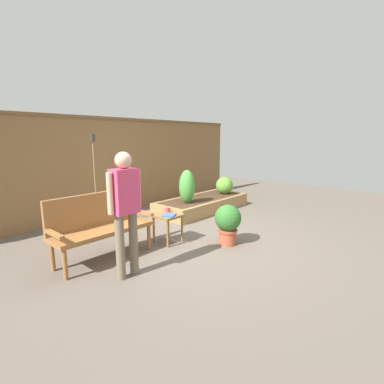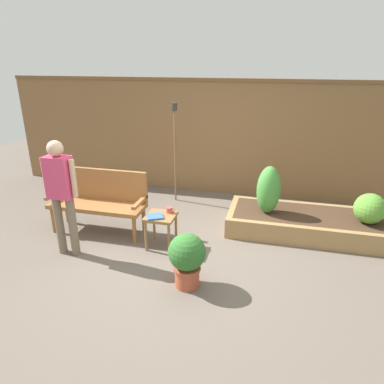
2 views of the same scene
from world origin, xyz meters
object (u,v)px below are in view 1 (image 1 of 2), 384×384
at_px(side_table, 168,219).
at_px(tiki_torch, 94,165).
at_px(book_on_table, 169,215).
at_px(garden_bench, 100,221).
at_px(potted_boxwood, 228,222).
at_px(cup_on_table, 167,210).
at_px(person_by_bench, 125,204).
at_px(shrub_near_bench, 187,187).
at_px(shrub_far_corner, 224,185).

bearing_deg(side_table, tiki_torch, 100.03).
bearing_deg(book_on_table, side_table, 29.66).
distance_m(garden_bench, potted_boxwood, 1.97).
bearing_deg(tiki_torch, cup_on_table, -76.05).
distance_m(tiki_torch, person_by_bench, 2.35).
distance_m(garden_bench, shrub_near_bench, 2.53).
xyz_separation_m(garden_bench, side_table, (1.07, -0.28, -0.15)).
height_order(book_on_table, shrub_far_corner, shrub_far_corner).
relative_size(shrub_near_bench, person_by_bench, 0.47).
xyz_separation_m(side_table, shrub_far_corner, (2.80, 0.85, 0.12)).
bearing_deg(tiki_torch, side_table, -79.97).
bearing_deg(side_table, potted_boxwood, -53.56).
relative_size(book_on_table, tiki_torch, 0.12).
height_order(potted_boxwood, person_by_bench, person_by_bench).
xyz_separation_m(book_on_table, tiki_torch, (-0.25, 1.77, 0.72)).
bearing_deg(shrub_far_corner, person_by_bench, -161.36).
bearing_deg(shrub_near_bench, side_table, -148.59).
relative_size(shrub_far_corner, person_by_bench, 0.28).
bearing_deg(cup_on_table, tiki_torch, 103.95).
height_order(shrub_near_bench, shrub_far_corner, shrub_near_bench).
distance_m(garden_bench, person_by_bench, 0.86).
distance_m(book_on_table, person_by_bench, 1.25).
bearing_deg(side_table, garden_bench, 165.28).
bearing_deg(person_by_bench, garden_bench, 83.19).
xyz_separation_m(side_table, book_on_table, (-0.05, -0.08, 0.10)).
xyz_separation_m(potted_boxwood, shrub_near_bench, (0.81, 1.64, 0.28)).
relative_size(garden_bench, cup_on_table, 12.07).
bearing_deg(potted_boxwood, garden_bench, 147.01).
bearing_deg(book_on_table, person_by_bench, 171.96).
bearing_deg(book_on_table, shrub_far_corner, -9.80).
height_order(garden_bench, cup_on_table, garden_bench).
bearing_deg(shrub_far_corner, garden_bench, -171.58).
bearing_deg(garden_bench, tiki_torch, 61.46).
distance_m(shrub_near_bench, shrub_far_corner, 1.41).
bearing_deg(cup_on_table, shrub_near_bench, 29.73).
bearing_deg(book_on_table, shrub_near_bench, 4.91).
distance_m(side_table, cup_on_table, 0.19).
height_order(tiki_torch, person_by_bench, tiki_torch).
xyz_separation_m(side_table, shrub_near_bench, (1.40, 0.85, 0.27)).
height_order(cup_on_table, potted_boxwood, potted_boxwood).
height_order(garden_bench, book_on_table, garden_bench).
bearing_deg(potted_boxwood, shrub_near_bench, 63.69).
bearing_deg(tiki_torch, shrub_far_corner, -15.11).
bearing_deg(cup_on_table, side_table, -130.78).
distance_m(shrub_near_bench, tiki_torch, 1.97).
bearing_deg(tiki_torch, shrub_near_bench, -26.29).
height_order(cup_on_table, person_by_bench, person_by_bench).
distance_m(cup_on_table, shrub_far_corner, 2.81).
bearing_deg(person_by_bench, shrub_near_bench, 27.62).
xyz_separation_m(cup_on_table, book_on_table, (-0.15, -0.19, -0.03)).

